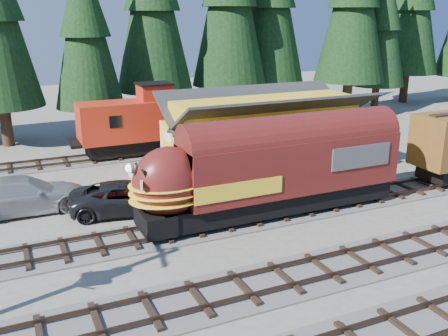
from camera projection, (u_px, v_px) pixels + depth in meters
name	position (u px, v px, depth m)	size (l,w,h in m)	color
ground	(373.00, 234.00, 23.44)	(120.00, 120.00, 0.00)	#6B665B
track_spur	(89.00, 160.00, 35.13)	(32.00, 3.20, 0.33)	#4C4947
depot	(266.00, 128.00, 31.70)	(12.80, 7.00, 5.30)	gold
conifer_backdrop	(232.00, 7.00, 43.85)	(80.94, 23.25, 16.98)	black
locomotive	(265.00, 173.00, 24.81)	(14.29, 2.84, 3.88)	black
caboose	(144.00, 122.00, 36.07)	(9.16, 2.66, 4.76)	black
pickup_truck_a	(127.00, 197.00, 25.80)	(2.71, 5.87, 1.63)	black
pickup_truck_b	(23.00, 195.00, 25.76)	(2.65, 6.52, 1.89)	#989A9F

